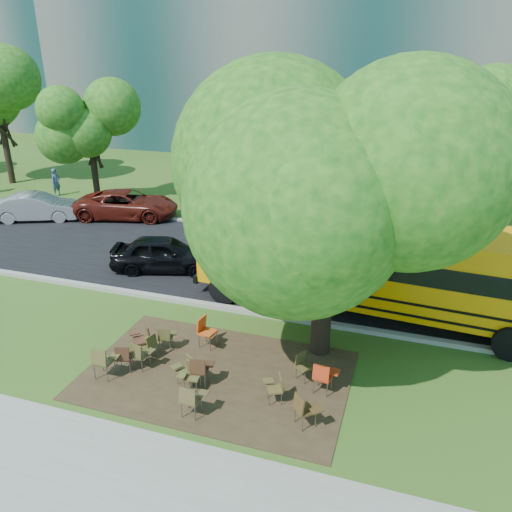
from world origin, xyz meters
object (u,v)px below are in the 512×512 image
(main_tree, at_px, (330,173))
(bg_car_silver, at_px, (37,207))
(chair_9, at_px, (143,336))
(chair_13, at_px, (324,375))
(chair_5, at_px, (192,373))
(chair_6, at_px, (276,386))
(chair_7, at_px, (304,408))
(chair_10, at_px, (205,329))
(chair_8, at_px, (149,344))
(chair_0, at_px, (103,359))
(chair_11, at_px, (200,369))
(chair_1, at_px, (140,353))
(chair_3, at_px, (187,368))
(bg_car_red, at_px, (127,204))
(chair_4, at_px, (191,398))
(black_car, at_px, (164,254))
(chair_14, at_px, (166,336))
(chair_2, at_px, (125,355))
(pedestrian_a, at_px, (56,182))
(chair_12, at_px, (303,364))
(school_bus, at_px, (407,267))

(main_tree, relative_size, bg_car_silver, 2.09)
(chair_9, xyz_separation_m, chair_13, (5.22, -0.19, -0.02))
(chair_5, xyz_separation_m, chair_6, (2.18, 0.19, -0.02))
(chair_7, distance_m, chair_10, 4.26)
(chair_13, bearing_deg, chair_8, -172.38)
(chair_0, xyz_separation_m, chair_11, (2.55, 0.49, -0.05))
(chair_1, distance_m, chair_8, 0.53)
(chair_6, height_order, chair_8, chair_8)
(chair_5, height_order, chair_8, chair_5)
(chair_3, bearing_deg, bg_car_red, -21.03)
(chair_3, distance_m, chair_9, 2.03)
(chair_3, xyz_separation_m, chair_4, (0.63, -1.10, 0.04))
(black_car, bearing_deg, chair_5, -163.44)
(chair_5, distance_m, black_car, 7.86)
(chair_1, xyz_separation_m, chair_14, (0.23, 1.06, -0.04))
(chair_2, distance_m, chair_4, 2.71)
(chair_1, bearing_deg, chair_10, 61.86)
(main_tree, distance_m, chair_8, 6.81)
(chair_2, distance_m, chair_5, 2.05)
(chair_3, height_order, chair_14, chair_3)
(chair_9, relative_size, chair_13, 1.03)
(black_car, height_order, bg_car_silver, black_car)
(chair_5, relative_size, chair_8, 1.01)
(chair_0, distance_m, chair_5, 2.42)
(chair_6, relative_size, bg_car_red, 0.15)
(chair_10, height_order, black_car, black_car)
(chair_10, relative_size, pedestrian_a, 0.58)
(chair_10, distance_m, chair_11, 1.87)
(main_tree, bearing_deg, chair_4, -121.96)
(chair_5, xyz_separation_m, chair_10, (-0.47, 1.94, 0.09))
(chair_12, distance_m, pedestrian_a, 22.55)
(chair_7, xyz_separation_m, chair_9, (-5.04, 1.53, 0.04))
(chair_1, relative_size, chair_4, 0.94)
(chair_9, relative_size, bg_car_red, 0.18)
(chair_7, relative_size, pedestrian_a, 0.54)
(chair_11, height_order, chair_12, chair_11)
(chair_7, bearing_deg, school_bus, 118.92)
(main_tree, xyz_separation_m, chair_3, (-2.96, -2.63, -4.75))
(chair_13, bearing_deg, chair_12, 154.10)
(chair_0, distance_m, chair_2, 0.58)
(chair_1, relative_size, chair_8, 1.05)
(chair_3, distance_m, chair_4, 1.27)
(chair_12, bearing_deg, bg_car_red, -102.22)
(chair_11, bearing_deg, pedestrian_a, 127.52)
(chair_3, relative_size, chair_13, 0.90)
(chair_10, relative_size, chair_11, 1.08)
(chair_2, height_order, chair_8, chair_2)
(main_tree, bearing_deg, pedestrian_a, 147.44)
(chair_4, relative_size, chair_8, 1.11)
(chair_2, distance_m, chair_6, 4.23)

